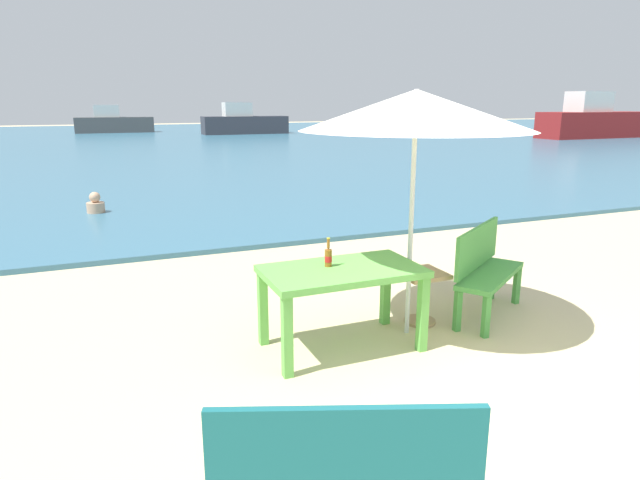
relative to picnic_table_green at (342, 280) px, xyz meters
name	(u,v)px	position (x,y,z in m)	size (l,w,h in m)	color
ground_plane	(527,402)	(0.90, -1.40, -0.65)	(120.00, 120.00, 0.00)	beige
sea_water	(147,142)	(0.90, 28.60, -0.61)	(120.00, 50.00, 0.08)	#386B84
picnic_table_green	(342,280)	(0.00, 0.00, 0.00)	(1.40, 0.80, 0.76)	#60B24C
beer_bottle_amber	(328,256)	(-0.09, 0.09, 0.20)	(0.07, 0.07, 0.26)	brown
patio_umbrella	(416,110)	(0.73, 0.05, 1.47)	(2.10, 2.10, 2.30)	silver
side_table_wood	(421,290)	(0.98, 0.22, -0.30)	(0.44, 0.44, 0.54)	tan
bench_teal_center	(344,478)	(-1.04, -2.28, -0.11)	(1.25, 0.77, 0.95)	#196066
bench_green_right	(485,266)	(1.70, 0.15, -0.11)	(1.20, 0.97, 0.95)	#4C9E47
swimmer_person	(95,205)	(-2.01, 7.26, -0.41)	(0.34, 0.34, 0.41)	tan
boat_tanker	(244,123)	(7.94, 33.68, 0.20)	(5.90, 1.61, 2.14)	#38383F
boat_barge	(594,121)	(26.85, 21.14, 0.43)	(7.66, 2.09, 2.78)	maroon
boat_ferry	(113,123)	(-0.43, 38.94, 0.14)	(5.40, 1.47, 1.96)	#4C4C4C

